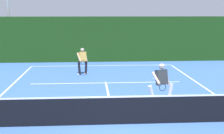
{
  "coord_description": "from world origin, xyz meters",
  "views": [
    {
      "loc": [
        -0.76,
        -9.99,
        3.72
      ],
      "look_at": [
        0.26,
        5.26,
        1.0
      ],
      "focal_mm": 50.83,
      "sensor_mm": 36.0,
      "label": 1
    }
  ],
  "objects_px": {
    "player_near": "(161,82)",
    "light_pole": "(7,0)",
    "player_far": "(83,60)",
    "tennis_ball": "(153,79)"
  },
  "relations": [
    {
      "from": "player_near",
      "to": "light_pole",
      "type": "xyz_separation_m",
      "value": [
        -8.78,
        11.91,
        3.58
      ]
    },
    {
      "from": "tennis_ball",
      "to": "light_pole",
      "type": "xyz_separation_m",
      "value": [
        -9.4,
        7.08,
        4.47
      ]
    },
    {
      "from": "player_far",
      "to": "player_near",
      "type": "bearing_deg",
      "value": 88.82
    },
    {
      "from": "light_pole",
      "to": "player_far",
      "type": "bearing_deg",
      "value": -45.09
    },
    {
      "from": "player_near",
      "to": "player_far",
      "type": "bearing_deg",
      "value": -80.72
    },
    {
      "from": "player_far",
      "to": "light_pole",
      "type": "xyz_separation_m",
      "value": [
        -5.51,
        5.53,
        3.64
      ]
    },
    {
      "from": "player_far",
      "to": "tennis_ball",
      "type": "relative_size",
      "value": 23.86
    },
    {
      "from": "player_near",
      "to": "player_far",
      "type": "height_order",
      "value": "player_near"
    },
    {
      "from": "player_far",
      "to": "light_pole",
      "type": "distance_m",
      "value": 8.62
    },
    {
      "from": "player_far",
      "to": "light_pole",
      "type": "height_order",
      "value": "light_pole"
    }
  ]
}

